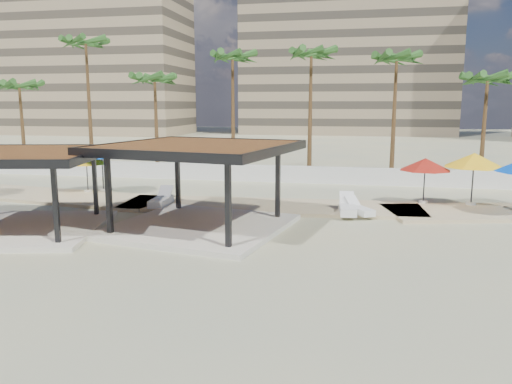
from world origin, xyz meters
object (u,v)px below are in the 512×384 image
lounger_a (161,201)px  lounger_c (359,210)px  pavilion_central (199,179)px  umbrella_c (425,164)px  lounger_b (348,208)px  pavilion_west (18,184)px

lounger_a → lounger_c: 10.42m
pavilion_central → lounger_c: pavilion_central is taller
lounger_c → umbrella_c: bearing=-77.4°
lounger_c → lounger_a: bearing=58.0°
pavilion_central → lounger_a: bearing=141.6°
lounger_a → pavilion_central: bearing=-143.8°
lounger_a → lounger_b: lounger_b is taller
lounger_b → lounger_c: lounger_b is taller
pavilion_west → umbrella_c: (17.92, 9.28, 0.18)m
lounger_b → lounger_c: 0.58m
pavilion_central → lounger_b: (6.41, 3.96, -1.89)m
pavilion_west → lounger_c: 15.76m
pavilion_central → umbrella_c: pavilion_central is taller
pavilion_central → lounger_b: size_ratio=3.65×
lounger_a → umbrella_c: bearing=-81.1°
umbrella_c → lounger_c: size_ratio=1.67×
pavilion_central → umbrella_c: (10.41, 7.31, 0.01)m
pavilion_central → umbrella_c: 12.72m
pavilion_central → pavilion_west: 7.77m
umbrella_c → pavilion_central: bearing=-144.9°
lounger_b → pavilion_central: bearing=117.2°
lounger_a → lounger_b: (9.85, 0.00, 0.00)m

